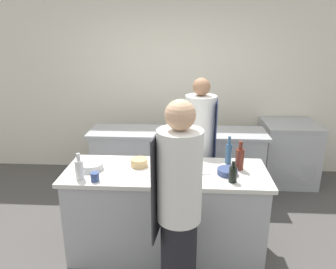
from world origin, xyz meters
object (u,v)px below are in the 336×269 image
at_px(bottle_vinegar, 229,153).
at_px(bowl_mixing_large, 91,166).
at_px(chef_at_prep_near, 179,210).
at_px(bottle_wine, 233,174).
at_px(bowl_ceramic_blue, 139,162).
at_px(chef_at_stove, 200,152).
at_px(bottle_cooking_oil, 79,169).
at_px(bottle_olive_oil, 240,158).
at_px(oven_range, 288,153).
at_px(bowl_prep_small, 227,171).
at_px(cup, 95,177).

xyz_separation_m(bottle_vinegar, bowl_mixing_large, (-1.35, -0.22, -0.08)).
height_order(chef_at_prep_near, bottle_vinegar, chef_at_prep_near).
xyz_separation_m(bottle_wine, bowl_ceramic_blue, (-0.88, 0.30, -0.04)).
height_order(chef_at_stove, bowl_ceramic_blue, chef_at_stove).
xyz_separation_m(chef_at_stove, bottle_cooking_oil, (-1.11, -0.87, 0.15)).
xyz_separation_m(chef_at_prep_near, bottle_olive_oil, (0.56, 0.74, 0.13)).
height_order(oven_range, bowl_prep_small, bowl_prep_small).
relative_size(chef_at_prep_near, bottle_wine, 8.94).
bearing_deg(cup, chef_at_prep_near, -27.85).
xyz_separation_m(chef_at_stove, bowl_ceramic_blue, (-0.62, -0.55, 0.09)).
xyz_separation_m(chef_at_prep_near, bowl_prep_small, (0.44, 0.62, 0.05)).
distance_m(chef_at_stove, cup, 1.33).
bearing_deg(bottle_cooking_oil, bowl_prep_small, 7.61).
xyz_separation_m(bowl_ceramic_blue, cup, (-0.35, -0.35, 0.00)).
relative_size(bowl_ceramic_blue, cup, 2.09).
height_order(chef_at_prep_near, bottle_olive_oil, chef_at_prep_near).
bearing_deg(bottle_wine, bowl_ceramic_blue, 161.26).
height_order(oven_range, chef_at_prep_near, chef_at_prep_near).
distance_m(oven_range, bottle_wine, 2.27).
bearing_deg(bottle_wine, oven_range, 60.69).
height_order(bottle_wine, bottle_cooking_oil, bottle_cooking_oil).
relative_size(bowl_prep_small, cup, 2.38).
height_order(chef_at_prep_near, bowl_prep_small, chef_at_prep_near).
distance_m(bottle_wine, bottle_cooking_oil, 1.37).
height_order(bottle_vinegar, cup, bottle_vinegar).
xyz_separation_m(bottle_olive_oil, bottle_wine, (-0.10, -0.28, -0.04)).
bearing_deg(bottle_olive_oil, bottle_cooking_oil, -168.49).
relative_size(bottle_olive_oil, bowl_prep_small, 1.48).
height_order(bottle_olive_oil, bowl_mixing_large, bottle_olive_oil).
xyz_separation_m(oven_range, bottle_olive_oil, (-0.98, -1.65, 0.56)).
bearing_deg(bottle_cooking_oil, chef_at_stove, 37.98).
bearing_deg(bowl_prep_small, bottle_vinegar, 81.81).
distance_m(oven_range, chef_at_prep_near, 2.88).
bearing_deg(bottle_vinegar, chef_at_prep_near, -118.59).
distance_m(bottle_vinegar, bottle_cooking_oil, 1.45).
height_order(chef_at_prep_near, bowl_ceramic_blue, chef_at_prep_near).
bearing_deg(chef_at_stove, cup, -41.33).
bearing_deg(oven_range, bowl_mixing_large, -144.46).
distance_m(bottle_vinegar, bowl_prep_small, 0.27).
relative_size(bottle_olive_oil, bottle_vinegar, 0.99).
distance_m(chef_at_prep_near, chef_at_stove, 1.32).
bearing_deg(bottle_olive_oil, bowl_ceramic_blue, 178.92).
height_order(bottle_cooking_oil, cup, bottle_cooking_oil).
bearing_deg(bowl_mixing_large, bottle_vinegar, 9.07).
height_order(bottle_vinegar, bottle_wine, bottle_vinegar).
bearing_deg(bowl_mixing_large, bottle_wine, -8.43).
bearing_deg(bowl_ceramic_blue, chef_at_prep_near, -61.35).
height_order(bottle_wine, bowl_ceramic_blue, bottle_wine).
height_order(bowl_mixing_large, bowl_prep_small, bowl_mixing_large).
distance_m(bottle_wine, bowl_ceramic_blue, 0.93).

